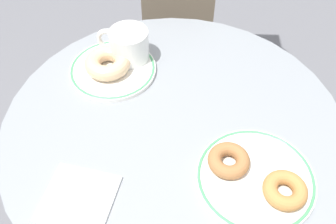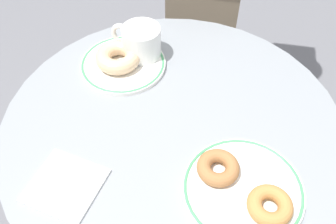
{
  "view_description": "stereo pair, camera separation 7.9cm",
  "coord_description": "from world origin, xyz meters",
  "views": [
    {
      "loc": [
        0.26,
        -0.42,
        1.35
      ],
      "look_at": [
        -0.02,
        0.01,
        0.75
      ],
      "focal_mm": 40.24,
      "sensor_mm": 36.0,
      "label": 1
    },
    {
      "loc": [
        0.32,
        -0.38,
        1.35
      ],
      "look_at": [
        -0.02,
        0.01,
        0.75
      ],
      "focal_mm": 40.24,
      "sensor_mm": 36.0,
      "label": 2
    }
  ],
  "objects": [
    {
      "name": "donut_cinnamon",
      "position": [
        0.15,
        -0.04,
        0.76
      ],
      "size": [
        0.1,
        0.1,
        0.03
      ],
      "primitive_type": "torus",
      "rotation": [
        0.0,
        0.0,
        2.84
      ],
      "color": "#A36B3D",
      "rests_on": "plate_right"
    },
    {
      "name": "donut_old_fashioned",
      "position": [
        0.26,
        -0.04,
        0.76
      ],
      "size": [
        0.1,
        0.1,
        0.03
      ],
      "primitive_type": "torus",
      "rotation": [
        0.0,
        0.0,
        0.39
      ],
      "color": "#BC7F42",
      "rests_on": "plate_right"
    },
    {
      "name": "donut_glazed",
      "position": [
        -0.21,
        0.04,
        0.76
      ],
      "size": [
        0.15,
        0.15,
        0.04
      ],
      "primitive_type": "torus",
      "rotation": [
        0.0,
        0.0,
        0.77
      ],
      "color": "#E0B789",
      "rests_on": "plate_left"
    },
    {
      "name": "plate_right",
      "position": [
        0.2,
        -0.04,
        0.74
      ],
      "size": [
        0.22,
        0.22,
        0.01
      ],
      "color": "white",
      "rests_on": "cafe_table"
    },
    {
      "name": "plate_left",
      "position": [
        -0.2,
        0.05,
        0.74
      ],
      "size": [
        0.2,
        0.2,
        0.01
      ],
      "color": "white",
      "rests_on": "cafe_table"
    },
    {
      "name": "coffee_mug",
      "position": [
        -0.19,
        0.1,
        0.78
      ],
      "size": [
        0.13,
        0.09,
        0.09
      ],
      "color": "white",
      "rests_on": "cafe_table"
    },
    {
      "name": "cafe_table",
      "position": [
        0.0,
        0.0,
        0.48
      ],
      "size": [
        0.73,
        0.73,
        0.73
      ],
      "color": "gray",
      "rests_on": "ground"
    },
    {
      "name": "paper_napkin",
      "position": [
        -0.05,
        -0.25,
        0.74
      ],
      "size": [
        0.16,
        0.15,
        0.01
      ],
      "primitive_type": "cube",
      "rotation": [
        0.0,
        0.0,
        0.33
      ],
      "color": "white",
      "rests_on": "cafe_table"
    }
  ]
}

